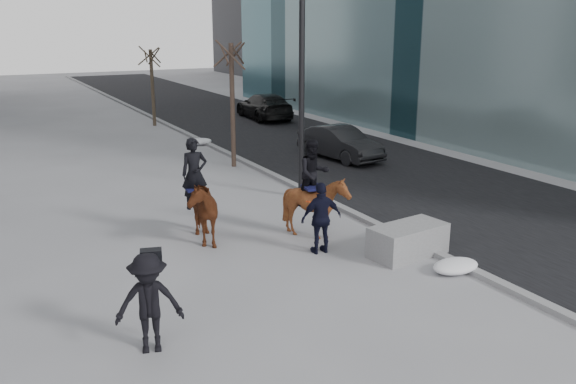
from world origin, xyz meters
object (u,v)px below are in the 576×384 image
planter (408,240)px  mounted_right (315,199)px  mounted_left (197,204)px  car_near (340,143)px

planter → mounted_right: 2.60m
mounted_left → mounted_right: mounted_left is taller
planter → car_near: size_ratio=0.47×
mounted_left → mounted_right: (2.77, -1.15, 0.04)m
mounted_left → car_near: bearing=37.6°
car_near → mounted_right: (-5.65, -7.63, 0.36)m
car_near → mounted_right: 9.50m
mounted_left → mounted_right: bearing=-22.6°
car_near → mounted_right: bearing=-134.4°
car_near → mounted_right: size_ratio=1.58×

